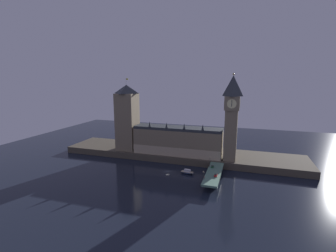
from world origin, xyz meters
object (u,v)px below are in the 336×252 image
(clock_tower, at_px, (232,115))
(street_lamp_far, at_px, (210,160))
(car_southbound_lead, at_px, (216,175))
(pedestrian_mid_walk, at_px, (220,172))
(pedestrian_near_rail, at_px, (204,177))
(street_lamp_near, at_px, (203,174))
(victoria_tower, at_px, (127,117))
(car_northbound_lead, at_px, (212,167))
(pedestrian_far_rail, at_px, (209,166))
(boat_upstream, at_px, (187,172))

(clock_tower, bearing_deg, street_lamp_far, -129.89)
(car_southbound_lead, height_order, pedestrian_mid_walk, pedestrian_mid_walk)
(pedestrian_near_rail, distance_m, street_lamp_near, 3.19)
(street_lamp_near, bearing_deg, victoria_tower, 148.32)
(car_northbound_lead, relative_size, pedestrian_mid_walk, 2.22)
(pedestrian_near_rail, xyz_separation_m, street_lamp_far, (-0.40, 27.84, 3.41))
(car_northbound_lead, distance_m, pedestrian_near_rail, 23.45)
(pedestrian_mid_walk, relative_size, street_lamp_far, 0.25)
(pedestrian_far_rail, bearing_deg, pedestrian_near_rail, -90.00)
(car_northbound_lead, height_order, pedestrian_near_rail, pedestrian_near_rail)
(pedestrian_near_rail, bearing_deg, car_northbound_lead, 84.40)
(pedestrian_near_rail, height_order, street_lamp_near, street_lamp_near)
(clock_tower, height_order, pedestrian_far_rail, clock_tower)
(victoria_tower, relative_size, street_lamp_near, 11.29)
(victoria_tower, height_order, car_southbound_lead, victoria_tower)
(pedestrian_near_rail, distance_m, boat_upstream, 24.73)
(pedestrian_mid_walk, bearing_deg, street_lamp_near, -121.89)
(pedestrian_near_rail, bearing_deg, boat_upstream, 131.54)
(boat_upstream, bearing_deg, pedestrian_near_rail, -48.46)
(car_southbound_lead, height_order, street_lamp_near, street_lamp_near)
(pedestrian_mid_walk, bearing_deg, victoria_tower, 159.07)
(pedestrian_far_rail, relative_size, street_lamp_near, 0.30)
(clock_tower, bearing_deg, car_northbound_lead, -117.95)
(victoria_tower, relative_size, pedestrian_near_rail, 36.34)
(victoria_tower, distance_m, pedestrian_mid_walk, 101.54)
(street_lamp_far, bearing_deg, pedestrian_mid_walk, -55.82)
(clock_tower, bearing_deg, boat_upstream, -138.25)
(car_northbound_lead, relative_size, street_lamp_near, 0.66)
(pedestrian_far_rail, height_order, street_lamp_far, street_lamp_far)
(car_southbound_lead, xyz_separation_m, boat_upstream, (-22.91, 11.55, -4.92))
(victoria_tower, relative_size, pedestrian_mid_walk, 37.92)
(clock_tower, distance_m, car_northbound_lead, 44.05)
(victoria_tower, height_order, pedestrian_far_rail, victoria_tower)
(clock_tower, relative_size, boat_upstream, 6.41)
(car_southbound_lead, xyz_separation_m, street_lamp_far, (-7.27, 21.28, 3.65))
(clock_tower, bearing_deg, street_lamp_near, -106.80)
(pedestrian_far_rail, xyz_separation_m, street_lamp_far, (-0.40, 4.83, 3.43))
(pedestrian_near_rail, relative_size, street_lamp_near, 0.31)
(car_southbound_lead, height_order, pedestrian_near_rail, pedestrian_near_rail)
(clock_tower, bearing_deg, pedestrian_far_rail, -122.19)
(car_northbound_lead, height_order, street_lamp_far, street_lamp_far)
(car_southbound_lead, distance_m, pedestrian_far_rail, 17.83)
(car_northbound_lead, distance_m, street_lamp_near, 25.26)
(car_southbound_lead, distance_m, pedestrian_near_rail, 9.50)
(pedestrian_mid_walk, height_order, street_lamp_near, street_lamp_near)
(pedestrian_near_rail, bearing_deg, street_lamp_near, -104.04)
(car_southbound_lead, relative_size, street_lamp_near, 0.64)
(car_southbound_lead, bearing_deg, pedestrian_far_rail, 112.66)
(clock_tower, height_order, street_lamp_near, clock_tower)
(victoria_tower, height_order, car_northbound_lead, victoria_tower)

